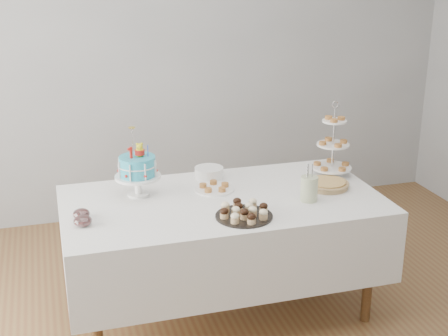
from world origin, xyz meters
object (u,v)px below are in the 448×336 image
object	(u,v)px
pie	(327,184)
utensil_pitcher	(309,188)
jam_bowl_a	(81,214)
table	(223,233)
pastry_plate	(214,188)
jam_bowl_b	(83,221)
plate_stack	(209,173)
cupcake_tray	(244,211)
tiered_stand	(333,145)
birthday_cake	(138,178)

from	to	relation	value
pie	utensil_pitcher	size ratio (longest dim) A/B	1.19
pie	jam_bowl_a	bearing A→B (deg)	-178.24
table	pastry_plate	bearing A→B (deg)	93.99
table	jam_bowl_b	distance (m)	0.89
utensil_pitcher	plate_stack	bearing A→B (deg)	112.33
table	jam_bowl_b	world-z (taller)	jam_bowl_b
jam_bowl_b	cupcake_tray	bearing A→B (deg)	-8.85
plate_stack	jam_bowl_a	size ratio (longest dim) A/B	2.00
pie	utensil_pitcher	distance (m)	0.26
cupcake_tray	pie	size ratio (longest dim) A/B	1.18
jam_bowl_b	jam_bowl_a	bearing A→B (deg)	90.00
table	plate_stack	distance (m)	0.45
cupcake_tray	tiered_stand	xyz separation A→B (m)	(0.77, 0.49, 0.18)
birthday_cake	plate_stack	xyz separation A→B (m)	(0.49, 0.18, -0.08)
birthday_cake	cupcake_tray	world-z (taller)	birthday_cake
cupcake_tray	jam_bowl_b	bearing A→B (deg)	171.15
table	cupcake_tray	size ratio (longest dim) A/B	5.90
tiered_stand	pastry_plate	size ratio (longest dim) A/B	2.03
plate_stack	birthday_cake	bearing A→B (deg)	-160.26
utensil_pitcher	jam_bowl_b	bearing A→B (deg)	160.75
table	plate_stack	xyz separation A→B (m)	(0.01, 0.37, 0.26)
tiered_stand	plate_stack	distance (m)	0.83
cupcake_tray	pastry_plate	bearing A→B (deg)	96.31
plate_stack	pastry_plate	size ratio (longest dim) A/B	0.75
cupcake_tray	plate_stack	bearing A→B (deg)	92.13
table	pastry_plate	world-z (taller)	pastry_plate
birthday_cake	utensil_pitcher	world-z (taller)	birthday_cake
pie	jam_bowl_a	distance (m)	1.53
pie	pastry_plate	xyz separation A→B (m)	(-0.70, 0.16, -0.01)
cupcake_tray	pastry_plate	xyz separation A→B (m)	(-0.05, 0.45, -0.02)
jam_bowl_b	pastry_plate	bearing A→B (deg)	20.52
pie	jam_bowl_a	world-z (taller)	jam_bowl_a
birthday_cake	plate_stack	bearing A→B (deg)	4.82
pie	tiered_stand	distance (m)	0.30
table	utensil_pitcher	xyz separation A→B (m)	(0.49, -0.18, 0.31)
pie	cupcake_tray	bearing A→B (deg)	-155.99
pastry_plate	jam_bowl_b	distance (m)	0.89
table	pastry_plate	size ratio (longest dim) A/B	7.69
pie	tiered_stand	size ratio (longest dim) A/B	0.54
pastry_plate	table	bearing A→B (deg)	-86.01
jam_bowl_a	plate_stack	bearing A→B (deg)	26.52
birthday_cake	pastry_plate	bearing A→B (deg)	-20.19
jam_bowl_b	utensil_pitcher	size ratio (longest dim) A/B	0.43
birthday_cake	jam_bowl_a	bearing A→B (deg)	-160.30
pastry_plate	plate_stack	bearing A→B (deg)	83.62
plate_stack	jam_bowl_b	world-z (taller)	plate_stack
cupcake_tray	tiered_stand	size ratio (longest dim) A/B	0.64
jam_bowl_b	tiered_stand	bearing A→B (deg)	12.03
birthday_cake	pie	world-z (taller)	birthday_cake
birthday_cake	tiered_stand	size ratio (longest dim) A/B	0.84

